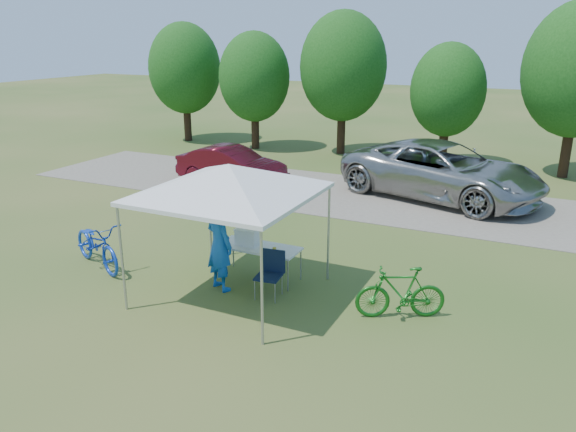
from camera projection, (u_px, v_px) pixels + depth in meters
name	position (u px, v px, depth m)	size (l,w,h in m)	color
ground	(233.00, 293.00, 11.59)	(100.00, 100.00, 0.00)	#2D5119
gravel_strip	(359.00, 196.00, 18.44)	(24.00, 5.00, 0.02)	gray
canopy	(229.00, 168.00, 10.77)	(4.53, 4.53, 3.00)	#A5A5AA
treeline	(404.00, 74.00, 22.65)	(24.89, 4.28, 6.30)	#382314
folding_table	(259.00, 248.00, 12.10)	(1.80, 0.75, 0.74)	white
folding_chair	(271.00, 269.00, 11.34)	(0.54, 0.56, 0.95)	black
cooler	(248.00, 237.00, 12.14)	(0.51, 0.34, 0.37)	white
ice_cream_cup	(274.00, 249.00, 11.87)	(0.08, 0.08, 0.06)	gold
cyclist	(219.00, 245.00, 11.52)	(0.72, 0.47, 1.96)	blue
bike_blue	(97.00, 244.00, 12.74)	(0.73, 2.10, 1.10)	#153FBD
bike_green	(400.00, 293.00, 10.46)	(0.48, 1.69, 1.02)	#166319
minivan	(442.00, 171.00, 18.00)	(2.97, 6.45, 1.79)	#A1A19C
sedan	(232.00, 165.00, 19.80)	(1.39, 3.97, 1.31)	#510D18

